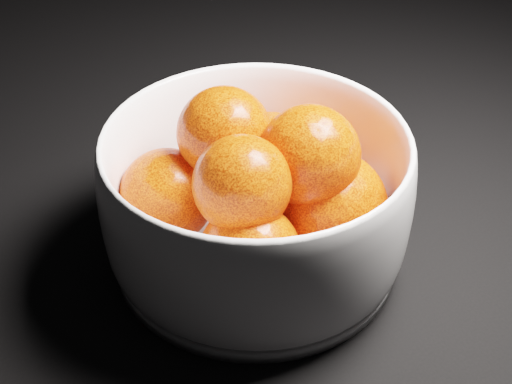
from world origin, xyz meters
TOP-DOWN VIEW (x-y plane):
  - bowl at (0.19, 0.25)m, footprint 0.22×0.22m
  - orange_pile at (0.20, 0.25)m, footprint 0.17×0.16m

SIDE VIEW (x-z plane):
  - bowl at x=0.19m, z-range 0.00..0.11m
  - orange_pile at x=0.20m, z-range 0.00..0.12m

